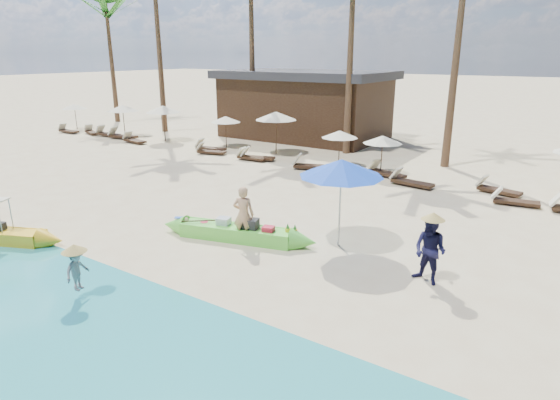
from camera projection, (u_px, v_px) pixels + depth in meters
The scene contains 30 objects.
ground at pixel (233, 252), 13.18m from camera, with size 240.00×240.00×0.00m, color beige.
wet_sand_strip at pixel (73, 338), 9.20m from camera, with size 240.00×4.50×0.01m, color tan.
green_canoe at pixel (236, 232), 14.02m from camera, with size 5.44×1.79×0.71m.
tourist at pixel (243, 215), 13.65m from camera, with size 0.63×0.41×1.72m, color tan.
vendor_green at pixel (430, 250), 11.20m from camera, with size 0.82×0.64×1.69m, color #131335.
vendor_yellow at pixel (77, 270), 10.58m from camera, with size 0.65×0.37×1.00m, color gray.
blue_umbrella at pixel (341, 168), 12.99m from camera, with size 2.38×2.38×2.56m.
resort_parasol_0 at pixel (74, 106), 34.21m from camera, with size 1.77×1.77×1.82m.
lounger_0_left at pixel (68, 130), 32.83m from camera, with size 1.70×0.56×0.57m.
lounger_0_right at pixel (91, 131), 32.36m from camera, with size 1.75×1.03×0.57m.
resort_parasol_1 at pixel (122, 108), 30.71m from camera, with size 2.07×2.07×2.13m.
lounger_1_left at pixel (107, 133), 31.45m from camera, with size 1.91×0.68×0.64m.
lounger_1_right at pixel (122, 136), 30.54m from camera, with size 2.08×1.02×0.68m.
resort_parasol_2 at pixel (163, 109), 29.27m from camera, with size 2.18×2.18×2.24m.
lounger_2_left at pixel (134, 140), 29.18m from camera, with size 1.84×0.73×0.61m.
resort_parasol_3 at pixel (226, 119), 27.46m from camera, with size 1.78×1.78×1.83m.
lounger_3_left at pixel (209, 148), 26.76m from camera, with size 1.90×0.87×0.62m.
lounger_3_right at pixel (210, 151), 25.93m from camera, with size 1.74×0.96×0.57m.
resort_parasol_4 at pixel (276, 116), 25.41m from camera, with size 2.27×2.27×2.34m.
lounger_4_left at pixel (250, 157), 24.45m from camera, with size 1.70×0.60×0.57m.
lounger_4_right at pixel (256, 157), 24.43m from camera, with size 1.87×1.04×0.61m.
resort_parasol_5 at pixel (340, 134), 22.50m from camera, with size 1.76×1.76×1.82m.
lounger_5_left at pixel (310, 165), 22.48m from camera, with size 2.02×1.15×0.65m.
resort_parasol_6 at pixel (383, 140), 21.09m from camera, with size 1.77×1.77×1.82m.
lounger_6_left at pixel (385, 172), 21.25m from camera, with size 1.93×1.13×0.63m.
lounger_6_right at pixel (410, 181), 19.73m from camera, with size 1.91×0.82×0.63m.
lounger_7_left at pixel (496, 189), 18.66m from camera, with size 1.80×0.89×0.59m.
lounger_7_right at pixel (513, 200), 17.23m from camera, with size 1.70×0.75×0.56m.
palm_0 at pixel (107, 16), 36.01m from camera, with size 2.08×2.08×9.90m.
pavilion_west at pixel (305, 104), 30.66m from camera, with size 10.80×6.60×4.30m.
Camera 1 is at (7.79, -9.39, 5.36)m, focal length 30.00 mm.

